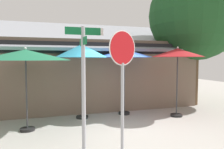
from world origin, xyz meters
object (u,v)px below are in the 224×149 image
Objects in this scene: patio_umbrella_forest_green_left at (25,55)px; shade_tree at (200,17)px; patio_umbrella_teal_center at (81,52)px; patio_umbrella_crimson_far_right at (178,54)px; stop_sign at (122,70)px; street_sign_post at (84,79)px; patio_umbrella_royal_blue_right at (124,54)px.

shade_tree is (7.57, 1.69, 1.87)m from patio_umbrella_forest_green_left.
patio_umbrella_teal_center is 3.56m from patio_umbrella_crimson_far_right.
patio_umbrella_forest_green_left is at bearing 128.47° from stop_sign.
stop_sign is 3.38m from patio_umbrella_forest_green_left.
street_sign_post is at bearing -60.31° from patio_umbrella_forest_green_left.
street_sign_post is 1.09× the size of patio_umbrella_crimson_far_right.
patio_umbrella_teal_center is (-0.25, 3.56, 0.51)m from stop_sign.
street_sign_post is 3.35m from patio_umbrella_teal_center.
stop_sign is 7.32m from shade_tree.
stop_sign is 1.06× the size of patio_umbrella_royal_blue_right.
street_sign_post is 2.70m from patio_umbrella_forest_green_left.
patio_umbrella_teal_center is 1.06× the size of patio_umbrella_royal_blue_right.
patio_umbrella_royal_blue_right is (1.44, 3.65, 0.43)m from stop_sign.
street_sign_post is 1.03× the size of patio_umbrella_teal_center.
patio_umbrella_royal_blue_right is 0.41× the size of shade_tree.
street_sign_post is at bearing -99.36° from patio_umbrella_teal_center.
shade_tree is at bearing 9.35° from patio_umbrella_royal_blue_right.
stop_sign reaches higher than patio_umbrella_teal_center.
patio_umbrella_crimson_far_right is at bearing 1.01° from patio_umbrella_forest_green_left.
patio_umbrella_teal_center is at bearing 93.99° from stop_sign.
stop_sign reaches higher than patio_umbrella_forest_green_left.
stop_sign is at bearing -51.53° from patio_umbrella_forest_green_left.
street_sign_post reaches higher than stop_sign.
street_sign_post is 1.10× the size of patio_umbrella_royal_blue_right.
stop_sign reaches higher than patio_umbrella_royal_blue_right.
patio_umbrella_forest_green_left is 7.98m from shade_tree.
patio_umbrella_royal_blue_right is (2.22, 3.32, 0.62)m from street_sign_post.
street_sign_post is at bearing -147.54° from shade_tree.
patio_umbrella_crimson_far_right is (3.46, -0.84, -0.07)m from patio_umbrella_teal_center.
shade_tree reaches higher than patio_umbrella_royal_blue_right.
patio_umbrella_teal_center reaches higher than patio_umbrella_forest_green_left.
patio_umbrella_forest_green_left is at bearing -178.99° from patio_umbrella_crimson_far_right.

